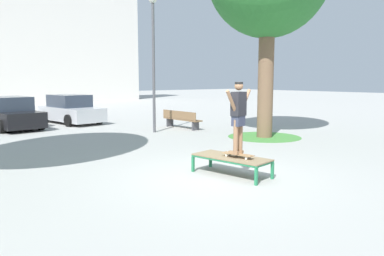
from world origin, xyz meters
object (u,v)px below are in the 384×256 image
Objects in this scene: car_black at (11,114)px; skateboard at (238,154)px; car_silver at (71,110)px; skate_box at (231,158)px; skater at (238,113)px; park_bench at (181,119)px; light_post at (153,43)px.

skateboard is at bearing -81.35° from car_black.
skateboard is 0.19× the size of car_black.
skate_box is at bearing -94.94° from car_silver.
skater reaches higher than skate_box.
skate_box is 0.83× the size of park_bench.
car_black is at bearing -171.68° from car_silver.
skater is at bearing 101.06° from skateboard.
skater reaches higher than park_bench.
park_bench is (4.36, 7.68, 0.03)m from skate_box.
car_silver is (3.05, 0.45, 0.00)m from car_black.
skater is (-0.00, 0.00, 0.99)m from skateboard.
car_black is (-1.92, 12.64, 0.28)m from skate_box.
skateboard is 13.31m from car_silver.
skater is 12.99m from car_black.
skater is (0.03, -0.18, 1.12)m from skate_box.
park_bench is at bearing 61.16° from skateboard.
light_post is (-1.72, -0.31, 3.38)m from park_bench.
skateboard is 0.19× the size of car_silver.
skateboard is 0.34× the size of park_bench.
car_silver is at bearing 120.86° from park_bench.
light_post is at bearing 70.93° from skateboard.
light_post is at bearing -169.77° from park_bench.
skateboard is at bearing -118.84° from park_bench.
park_bench is at bearing 61.16° from skater.
skater is at bearing -94.74° from car_silver.
car_silver reaches higher than skate_box.
car_silver reaches higher than skateboard.
skater is 13.34m from car_silver.
skater is at bearing -118.84° from park_bench.
car_black is at bearing 98.65° from skateboard.
car_black is at bearing 141.71° from park_bench.
skate_box is at bearing -81.36° from car_black.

